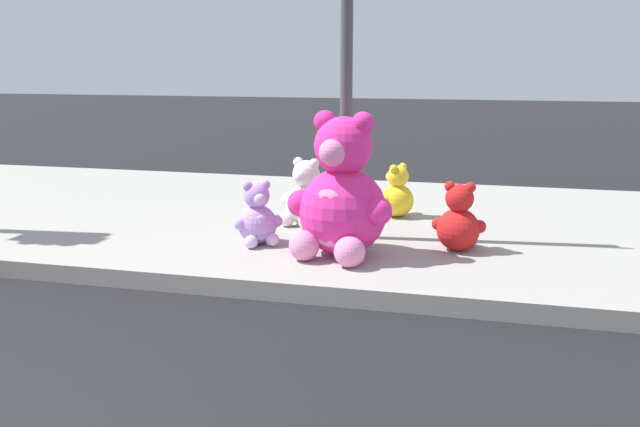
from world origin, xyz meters
The scene contains 7 objects.
sidewalk centered at (0.00, 5.20, 0.07)m, with size 28.00×4.40×0.15m, color #9E9B93.
sign_pole centered at (1.00, 4.40, 1.85)m, with size 0.56×0.11×3.20m.
plush_pink_large centered at (1.08, 3.81, 0.63)m, with size 0.91×0.84×1.20m.
plush_white centered at (0.52, 4.75, 0.42)m, with size 0.50×0.48×0.67m.
plush_red centered at (2.03, 4.21, 0.39)m, with size 0.47×0.41×0.60m.
plush_yellow centered at (1.35, 5.35, 0.37)m, with size 0.40×0.39×0.56m.
plush_lavender centered at (0.29, 3.98, 0.38)m, with size 0.40×0.41×0.57m.
Camera 1 is at (2.17, -1.40, 1.75)m, focal length 36.96 mm.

